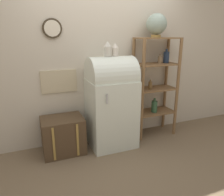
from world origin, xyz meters
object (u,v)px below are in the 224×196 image
vase_left (108,49)px  vase_center (115,50)px  suitcase_trunk (63,135)px  globe (157,24)px  refrigerator (111,101)px

vase_left → vase_center: vase_left is taller
vase_left → suitcase_trunk: bearing=177.8°
vase_left → vase_center: 0.12m
suitcase_trunk → vase_center: (0.80, -0.02, 1.19)m
suitcase_trunk → globe: (1.51, 0.05, 1.54)m
globe → vase_center: size_ratio=1.92×
globe → vase_left: bearing=-174.5°
vase_center → suitcase_trunk: bearing=178.6°
suitcase_trunk → refrigerator: bearing=-2.5°
refrigerator → globe: size_ratio=3.88×
globe → refrigerator: bearing=-173.7°
vase_left → vase_center: size_ratio=1.15×
refrigerator → suitcase_trunk: bearing=177.5°
vase_center → vase_left: bearing=-177.1°
refrigerator → vase_center: 0.75m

